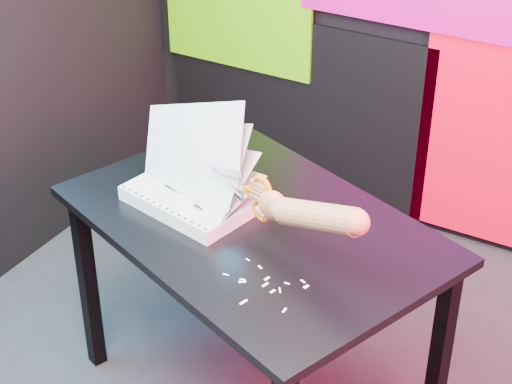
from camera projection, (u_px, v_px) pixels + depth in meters
The scene contains 7 objects.
room at pixel (298, 77), 2.07m from camera, with size 3.01×3.01×2.71m.
backdrop at pixel (482, 38), 3.33m from camera, with size 2.88×0.05×2.08m.
work_table at pixel (254, 246), 2.66m from camera, with size 1.35×1.12×0.75m.
printout_stack at pixel (194, 193), 2.68m from camera, with size 0.47×0.36×0.37m.
scissors at pixel (258, 196), 2.45m from camera, with size 0.26×0.10×0.15m.
hand_forearm at pixel (310, 214), 2.29m from camera, with size 0.41×0.18×0.18m.
paper_clippings at pixel (267, 285), 2.34m from camera, with size 0.23×0.19×0.00m.
Camera 1 is at (0.86, -1.70, 2.21)m, focal length 60.00 mm.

